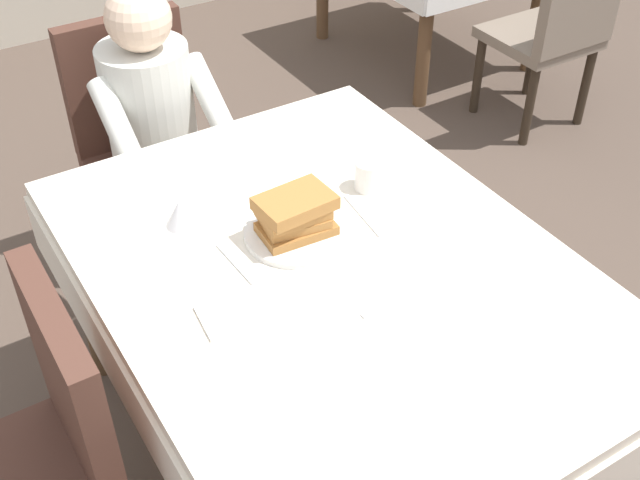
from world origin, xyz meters
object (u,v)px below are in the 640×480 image
object	(u,v)px
plate_breakfast	(298,233)
spoon_near_edge	(389,305)
diner_person	(155,118)
chair_diner	(143,133)
breakfast_stack	(294,214)
background_chair_empty	(559,24)
dining_table_main	(331,291)
chair_left_side	(42,452)
syrup_pitcher	(180,214)
cup_coffee	(369,175)
fork_left_of_plate	(236,264)
knife_right_of_plate	(363,215)

from	to	relation	value
plate_breakfast	spoon_near_edge	distance (m)	0.34
diner_person	chair_diner	bearing A→B (deg)	-90.00
spoon_near_edge	diner_person	bearing A→B (deg)	95.19
breakfast_stack	background_chair_empty	distance (m)	2.15
diner_person	plate_breakfast	size ratio (longest dim) A/B	4.00
dining_table_main	plate_breakfast	xyz separation A→B (m)	(-0.01, 0.14, 0.10)
breakfast_stack	background_chair_empty	bearing A→B (deg)	25.78
background_chair_empty	plate_breakfast	bearing A→B (deg)	-154.13
chair_diner	breakfast_stack	distance (m)	1.07
diner_person	breakfast_stack	size ratio (longest dim) A/B	5.70
background_chair_empty	chair_left_side	bearing A→B (deg)	-158.17
syrup_pitcher	spoon_near_edge	distance (m)	0.61
cup_coffee	background_chair_empty	world-z (taller)	background_chair_empty
diner_person	breakfast_stack	distance (m)	0.88
chair_diner	spoon_near_edge	bearing A→B (deg)	93.79
diner_person	fork_left_of_plate	distance (m)	0.91
breakfast_stack	fork_left_of_plate	bearing A→B (deg)	-173.72
chair_diner	chair_left_side	bearing A→B (deg)	58.56
background_chair_empty	breakfast_stack	bearing A→B (deg)	-154.22
spoon_near_edge	knife_right_of_plate	bearing A→B (deg)	66.77
fork_left_of_plate	knife_right_of_plate	size ratio (longest dim) A/B	0.90
syrup_pitcher	spoon_near_edge	xyz separation A→B (m)	(0.29, -0.54, -0.04)
plate_breakfast	background_chair_empty	size ratio (longest dim) A/B	0.30
breakfast_stack	cup_coffee	world-z (taller)	breakfast_stack
dining_table_main	syrup_pitcher	bearing A→B (deg)	126.35
dining_table_main	chair_left_side	size ratio (longest dim) A/B	1.64
knife_right_of_plate	dining_table_main	bearing A→B (deg)	130.62
breakfast_stack	cup_coffee	bearing A→B (deg)	15.61
cup_coffee	knife_right_of_plate	size ratio (longest dim) A/B	0.57
chair_diner	breakfast_stack	xyz separation A→B (m)	(0.04, -1.03, 0.28)
chair_diner	spoon_near_edge	distance (m)	1.39
chair_diner	fork_left_of_plate	xyz separation A→B (m)	(-0.15, -1.05, 0.21)
background_chair_empty	syrup_pitcher	bearing A→B (deg)	-161.31
chair_diner	plate_breakfast	size ratio (longest dim) A/B	3.32
diner_person	background_chair_empty	size ratio (longest dim) A/B	1.20
fork_left_of_plate	dining_table_main	bearing A→B (deg)	-123.64
chair_diner	fork_left_of_plate	distance (m)	1.08
diner_person	cup_coffee	bearing A→B (deg)	112.09
knife_right_of_plate	spoon_near_edge	world-z (taller)	same
plate_breakfast	breakfast_stack	world-z (taller)	breakfast_stack
syrup_pitcher	background_chair_empty	world-z (taller)	background_chair_empty
plate_breakfast	spoon_near_edge	size ratio (longest dim) A/B	1.87
syrup_pitcher	knife_right_of_plate	distance (m)	0.48
spoon_near_edge	background_chair_empty	xyz separation A→B (m)	(1.86, 1.27, -0.21)
syrup_pitcher	diner_person	bearing A→B (deg)	73.74
diner_person	breakfast_stack	bearing A→B (deg)	92.34
fork_left_of_plate	spoon_near_edge	size ratio (longest dim) A/B	1.20
chair_left_side	spoon_near_edge	distance (m)	0.86
chair_left_side	knife_right_of_plate	distance (m)	0.98
chair_left_side	breakfast_stack	bearing A→B (deg)	-79.20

